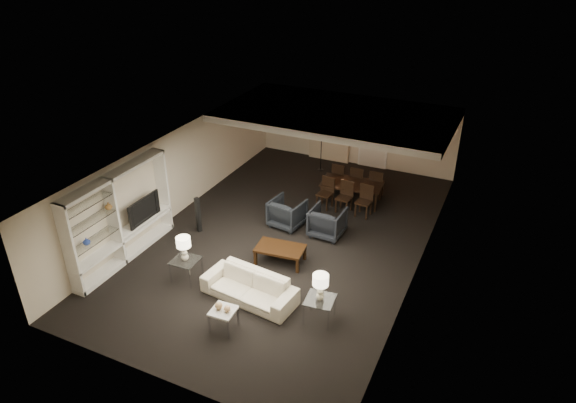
% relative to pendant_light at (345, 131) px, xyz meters
% --- Properties ---
extents(floor, '(11.00, 11.00, 0.00)m').
position_rel_pendant_light_xyz_m(floor, '(-0.30, -3.50, -1.92)').
color(floor, black).
rests_on(floor, ground).
extents(ceiling, '(7.00, 11.00, 0.02)m').
position_rel_pendant_light_xyz_m(ceiling, '(-0.30, -3.50, 0.58)').
color(ceiling, silver).
rests_on(ceiling, ground).
extents(wall_back, '(7.00, 0.02, 2.50)m').
position_rel_pendant_light_xyz_m(wall_back, '(-0.30, 2.00, -0.67)').
color(wall_back, beige).
rests_on(wall_back, ground).
extents(wall_front, '(7.00, 0.02, 2.50)m').
position_rel_pendant_light_xyz_m(wall_front, '(-0.30, -9.00, -0.67)').
color(wall_front, beige).
rests_on(wall_front, ground).
extents(wall_left, '(0.02, 11.00, 2.50)m').
position_rel_pendant_light_xyz_m(wall_left, '(-3.80, -3.50, -0.67)').
color(wall_left, beige).
rests_on(wall_left, ground).
extents(wall_right, '(0.02, 11.00, 2.50)m').
position_rel_pendant_light_xyz_m(wall_right, '(3.20, -3.50, -0.67)').
color(wall_right, beige).
rests_on(wall_right, ground).
extents(ceiling_soffit, '(7.00, 4.00, 0.20)m').
position_rel_pendant_light_xyz_m(ceiling_soffit, '(-0.30, 0.00, 0.48)').
color(ceiling_soffit, silver).
rests_on(ceiling_soffit, ceiling).
extents(curtains, '(1.50, 0.12, 2.40)m').
position_rel_pendant_light_xyz_m(curtains, '(-1.20, 1.92, -0.72)').
color(curtains, beige).
rests_on(curtains, wall_back).
extents(door, '(0.90, 0.05, 2.10)m').
position_rel_pendant_light_xyz_m(door, '(0.40, 1.97, -0.87)').
color(door, silver).
rests_on(door, wall_back).
extents(painting, '(0.95, 0.04, 0.65)m').
position_rel_pendant_light_xyz_m(painting, '(1.80, 1.96, -0.37)').
color(painting, '#142D38').
rests_on(painting, wall_back).
extents(media_unit, '(0.38, 3.40, 2.35)m').
position_rel_pendant_light_xyz_m(media_unit, '(-3.61, -6.10, -0.74)').
color(media_unit, white).
rests_on(media_unit, wall_left).
extents(pendant_light, '(0.52, 0.52, 0.24)m').
position_rel_pendant_light_xyz_m(pendant_light, '(0.00, 0.00, 0.00)').
color(pendant_light, '#D8591E').
rests_on(pendant_light, ceiling_soffit).
extents(sofa, '(2.26, 1.10, 0.64)m').
position_rel_pendant_light_xyz_m(sofa, '(0.01, -6.23, -1.60)').
color(sofa, beige).
rests_on(sofa, floor).
extents(coffee_table, '(1.27, 0.83, 0.43)m').
position_rel_pendant_light_xyz_m(coffee_table, '(0.01, -4.63, -1.71)').
color(coffee_table, black).
rests_on(coffee_table, floor).
extents(armchair_left, '(0.98, 1.00, 0.81)m').
position_rel_pendant_light_xyz_m(armchair_left, '(-0.59, -2.93, -1.51)').
color(armchair_left, black).
rests_on(armchair_left, floor).
extents(armchair_right, '(0.89, 0.91, 0.81)m').
position_rel_pendant_light_xyz_m(armchair_right, '(0.61, -2.93, -1.51)').
color(armchair_right, black).
rests_on(armchair_right, floor).
extents(side_table_left, '(0.62, 0.62, 0.56)m').
position_rel_pendant_light_xyz_m(side_table_left, '(-1.69, -6.23, -1.64)').
color(side_table_left, white).
rests_on(side_table_left, floor).
extents(side_table_right, '(0.65, 0.65, 0.56)m').
position_rel_pendant_light_xyz_m(side_table_right, '(1.71, -6.23, -1.64)').
color(side_table_right, white).
rests_on(side_table_right, floor).
extents(table_lamp_left, '(0.37, 0.37, 0.62)m').
position_rel_pendant_light_xyz_m(table_lamp_left, '(-1.69, -6.23, -1.05)').
color(table_lamp_left, beige).
rests_on(table_lamp_left, side_table_left).
extents(table_lamp_right, '(0.35, 0.35, 0.62)m').
position_rel_pendant_light_xyz_m(table_lamp_right, '(1.71, -6.23, -1.05)').
color(table_lamp_right, beige).
rests_on(table_lamp_right, side_table_right).
extents(marble_table, '(0.52, 0.52, 0.50)m').
position_rel_pendant_light_xyz_m(marble_table, '(0.01, -7.33, -1.67)').
color(marble_table, silver).
rests_on(marble_table, floor).
extents(gold_gourd_a, '(0.16, 0.16, 0.16)m').
position_rel_pendant_light_xyz_m(gold_gourd_a, '(-0.09, -7.33, -1.34)').
color(gold_gourd_a, tan).
rests_on(gold_gourd_a, marble_table).
extents(gold_gourd_b, '(0.14, 0.14, 0.14)m').
position_rel_pendant_light_xyz_m(gold_gourd_b, '(0.11, -7.33, -1.35)').
color(gold_gourd_b, '#E9B47B').
rests_on(gold_gourd_b, marble_table).
extents(television, '(1.13, 0.15, 0.65)m').
position_rel_pendant_light_xyz_m(television, '(-3.58, -5.41, -0.84)').
color(television, black).
rests_on(television, media_unit).
extents(vase_blue, '(0.17, 0.17, 0.18)m').
position_rel_pendant_light_xyz_m(vase_blue, '(-3.61, -7.25, -0.77)').
color(vase_blue, '#253EA1').
rests_on(vase_blue, media_unit).
extents(vase_amber, '(0.17, 0.17, 0.18)m').
position_rel_pendant_light_xyz_m(vase_amber, '(-3.61, -6.42, -0.27)').
color(vase_amber, '#AE773A').
rests_on(vase_amber, media_unit).
extents(floor_speaker, '(0.14, 0.14, 1.03)m').
position_rel_pendant_light_xyz_m(floor_speaker, '(-2.66, -4.25, -1.40)').
color(floor_speaker, black).
rests_on(floor_speaker, floor).
extents(dining_table, '(1.91, 1.20, 0.64)m').
position_rel_pendant_light_xyz_m(dining_table, '(0.58, -0.86, -1.60)').
color(dining_table, black).
rests_on(dining_table, floor).
extents(chair_nl, '(0.49, 0.49, 0.94)m').
position_rel_pendant_light_xyz_m(chair_nl, '(-0.02, -1.51, -1.45)').
color(chair_nl, black).
rests_on(chair_nl, floor).
extents(chair_nm, '(0.47, 0.47, 0.94)m').
position_rel_pendant_light_xyz_m(chair_nm, '(0.58, -1.51, -1.45)').
color(chair_nm, black).
rests_on(chair_nm, floor).
extents(chair_nr, '(0.47, 0.47, 0.94)m').
position_rel_pendant_light_xyz_m(chair_nr, '(1.18, -1.51, -1.45)').
color(chair_nr, black).
rests_on(chair_nr, floor).
extents(chair_fl, '(0.46, 0.46, 0.94)m').
position_rel_pendant_light_xyz_m(chair_fl, '(-0.02, -0.21, -1.45)').
color(chair_fl, black).
rests_on(chair_fl, floor).
extents(chair_fm, '(0.44, 0.44, 0.94)m').
position_rel_pendant_light_xyz_m(chair_fm, '(0.58, -0.21, -1.45)').
color(chair_fm, black).
rests_on(chair_fm, floor).
extents(chair_fr, '(0.46, 0.46, 0.94)m').
position_rel_pendant_light_xyz_m(chair_fr, '(1.18, -0.21, -1.45)').
color(chair_fr, black).
rests_on(chair_fr, floor).
extents(floor_lamp, '(0.21, 0.21, 1.44)m').
position_rel_pendant_light_xyz_m(floor_lamp, '(-1.13, 0.95, -1.20)').
color(floor_lamp, black).
rests_on(floor_lamp, floor).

